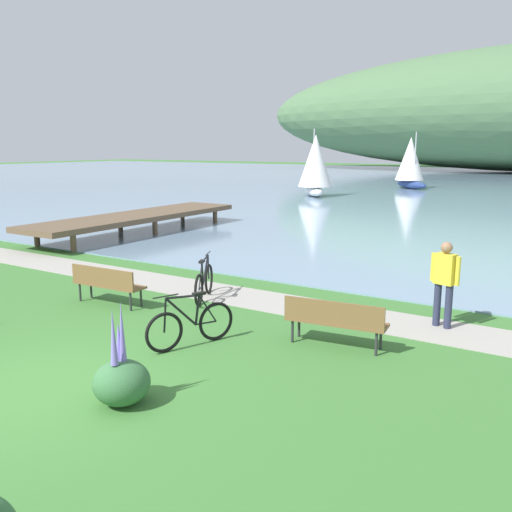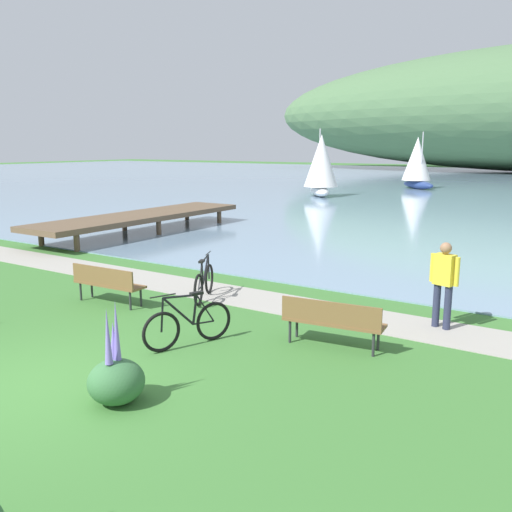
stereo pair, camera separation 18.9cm
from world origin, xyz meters
The scene contains 11 objects.
ground_plane centered at (0.00, 0.00, 0.00)m, with size 200.00×200.00×0.00m, color #3D7533.
shoreline_path centered at (0.00, 5.73, 0.01)m, with size 60.00×1.50×0.01m, color #A39E93.
park_bench_near_camera centered at (-2.36, 3.58, 0.52)m, with size 1.82×0.56×0.88m.
park_bench_further_along centered at (3.05, 3.86, 0.52)m, with size 1.84×0.69×0.88m.
bicycle_leaning_near_bench centered at (0.86, 2.55, 0.40)m, with size 0.71×1.67×1.01m.
bicycle_beside_path centered at (-0.79, 5.10, 0.40)m, with size 0.80×1.63×1.01m.
person_at_shoreline centered at (4.39, 5.98, 0.98)m, with size 0.59×0.32×1.71m.
echium_bush_far_cluster centered at (1.46, 0.29, 0.35)m, with size 0.79×0.79×1.47m.
sailboat_nearest_to_shore centered at (-10.14, 29.89, 2.22)m, with size 3.47×3.84×4.63m.
sailboat_mid_bay centered at (-6.73, 40.58, 2.19)m, with size 3.74×3.52×4.56m.
pier_dock centered at (-9.00, 11.36, 0.69)m, with size 2.40×10.00×0.80m.
Camera 2 is at (6.95, -4.59, 3.52)m, focal length 38.47 mm.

